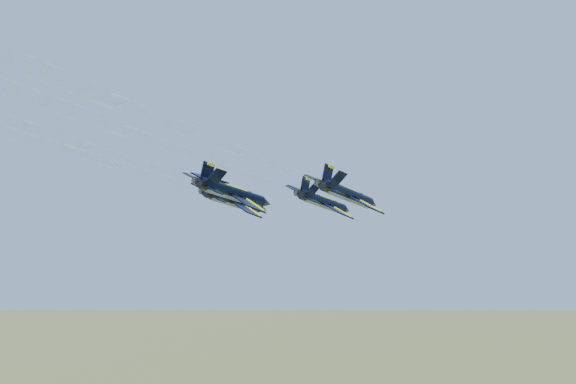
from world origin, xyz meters
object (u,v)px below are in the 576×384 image
(jet_right, at_px, (349,195))
(jet_slot, at_px, (234,193))
(jet_lead, at_px, (324,202))
(jet_left, at_px, (235,201))

(jet_right, distance_m, jet_slot, 16.76)
(jet_lead, xyz_separation_m, jet_slot, (-6.72, -23.59, 0.00))
(jet_left, height_order, jet_right, same)
(jet_left, bearing_deg, jet_right, -3.20)
(jet_lead, bearing_deg, jet_right, -46.63)
(jet_left, distance_m, jet_slot, 16.53)
(jet_slot, bearing_deg, jet_left, 128.29)
(jet_right, bearing_deg, jet_left, 176.80)
(jet_left, height_order, jet_slot, same)
(jet_lead, relative_size, jet_right, 1.00)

